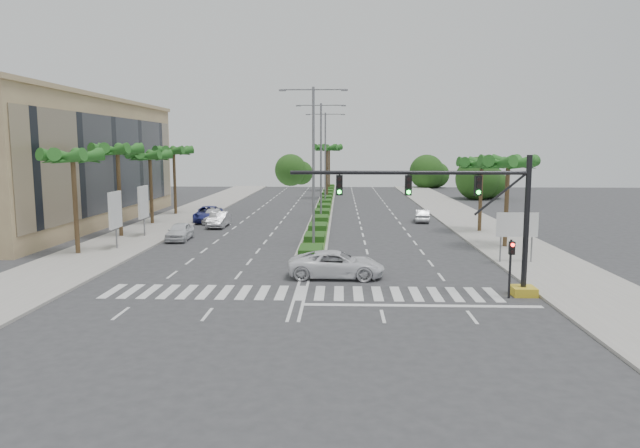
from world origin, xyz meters
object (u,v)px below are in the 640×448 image
Objects in this scene: car_parked_c at (208,214)px; car_crossing at (337,264)px; car_right at (422,216)px; car_parked_a at (180,231)px; car_parked_b at (219,219)px; car_parked_d at (213,216)px.

car_parked_c is 1.01× the size of car_crossing.
car_parked_c is 1.46× the size of car_right.
car_crossing reaches higher than car_parked_a.
car_crossing is at bearing -46.74° from car_parked_a.
car_parked_c reaches higher than car_crossing.
car_parked_b is 0.80× the size of car_crossing.
car_crossing is 1.45× the size of car_right.
car_parked_d is at bearing 113.25° from car_parked_b.
car_crossing reaches higher than car_right.
car_parked_d is at bearing 86.93° from car_parked_a.
car_crossing is at bearing -67.71° from car_parked_c.
car_parked_a is at bearing -98.37° from car_parked_d.
car_parked_b is 23.68m from car_crossing.
car_parked_a is 10.93m from car_parked_d.
car_parked_a is 1.09× the size of car_right.
car_parked_d is at bearing 9.24° from car_right.
car_parked_a reaches higher than car_right.
car_parked_a is at bearing -94.29° from car_parked_c.
car_parked_c reaches higher than car_right.
car_parked_b is at bearing 30.14° from car_crossing.
car_right is (19.89, 4.54, -0.10)m from car_parked_b.
car_parked_c is at bearing 90.12° from car_parked_a.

